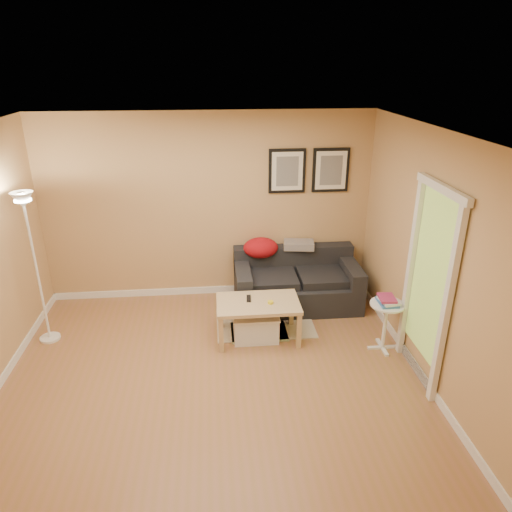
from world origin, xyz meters
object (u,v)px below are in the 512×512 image
object	(u,v)px
coffee_table	(258,320)
storage_bin	(256,326)
side_table	(385,326)
book_stack	(388,300)
floor_lamp	(37,274)
sofa	(297,280)

from	to	relation	value
coffee_table	storage_bin	size ratio (longest dim) A/B	1.78
coffee_table	side_table	xyz separation A→B (m)	(1.46, -0.38, 0.05)
book_stack	side_table	bearing A→B (deg)	-96.52
coffee_table	book_stack	distance (m)	1.56
book_stack	floor_lamp	xyz separation A→B (m)	(-4.02, 0.59, 0.24)
coffee_table	floor_lamp	size ratio (longest dim) A/B	0.53
book_stack	coffee_table	bearing A→B (deg)	147.85
sofa	storage_bin	bearing A→B (deg)	-129.02
coffee_table	side_table	world-z (taller)	side_table
side_table	floor_lamp	xyz separation A→B (m)	(-4.02, 0.59, 0.58)
storage_bin	floor_lamp	xyz separation A→B (m)	(-2.53, 0.21, 0.72)
sofa	side_table	distance (m)	1.45
storage_bin	book_stack	distance (m)	1.60
side_table	floor_lamp	distance (m)	4.11
floor_lamp	sofa	bearing A→B (deg)	10.47
side_table	book_stack	xyz separation A→B (m)	(-0.00, 0.01, 0.35)
storage_bin	book_stack	world-z (taller)	book_stack
sofa	side_table	size ratio (longest dim) A/B	2.80
sofa	storage_bin	world-z (taller)	sofa
floor_lamp	coffee_table	bearing A→B (deg)	-4.65
storage_bin	floor_lamp	world-z (taller)	floor_lamp
coffee_table	floor_lamp	world-z (taller)	floor_lamp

